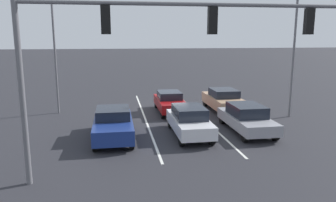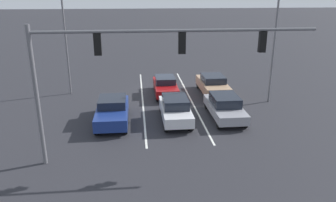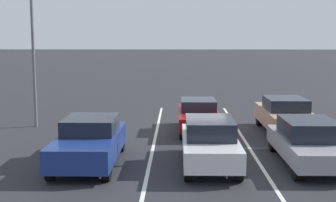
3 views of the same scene
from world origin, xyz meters
The scene contains 9 objects.
ground_plane centered at (0.00, 0.00, 0.00)m, with size 240.00×240.00×0.00m, color #28282D.
lane_stripe_left_divider centered at (-1.82, 1.93, 0.01)m, with size 0.12×15.85×0.01m, color silver.
lane_stripe_center_divider centered at (1.82, 1.93, 0.01)m, with size 0.12×15.85×0.01m, color silver.
car_navy_rightlane_front centered at (3.79, 5.96, 0.77)m, with size 1.91×4.63×1.52m.
car_silver_midlane_front centered at (-0.14, 6.11, 0.80)m, with size 1.73×4.40×1.54m.
car_gray_leftlane_front centered at (-3.40, 5.88, 0.76)m, with size 1.86×4.61×1.49m.
car_tan_leftlane_second centered at (-3.76, 0.93, 0.80)m, with size 1.88×4.59×1.55m.
car_maroon_midlane_second centered at (-0.02, 0.67, 0.74)m, with size 1.71×4.36×1.42m.
street_lamp_right_shoulder centered at (7.27, -0.34, 5.26)m, with size 2.10×0.24×9.21m.
Camera 3 is at (0.92, 20.94, 4.22)m, focal length 50.00 mm.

